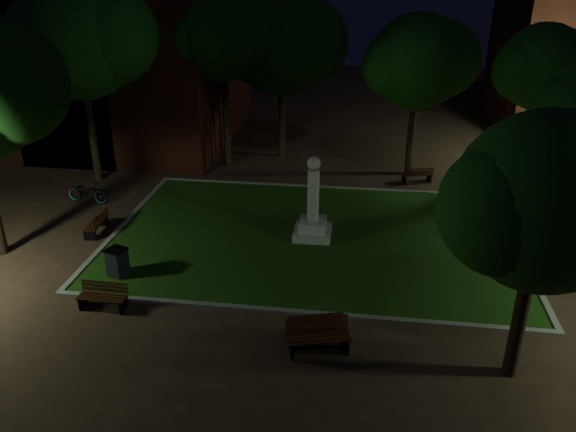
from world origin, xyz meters
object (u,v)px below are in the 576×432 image
Objects in this scene: trash_bin at (117,263)px; bicycle at (87,192)px; bench_near_left at (317,332)px; bench_near_right at (318,337)px; bench_far_side at (417,175)px; bench_left_side at (97,224)px; bench_west_near at (103,297)px; bench_right_side at (575,232)px; monument at (313,215)px.

trash_bin is 7.01m from bicycle.
bench_near_right reaches higher than bench_near_left.
bench_far_side is at bearing 58.86° from bench_near_right.
bench_left_side is at bearing 125.35° from trash_bin.
trash_bin reaches higher than bench_west_near.
bench_west_near is 1.01× the size of bench_left_side.
bench_near_right is 14.00m from bicycle.
bicycle is at bearing 72.46° from bench_right_side.
bench_near_left is 13.40m from bench_far_side.
trash_bin is at bearing 142.80° from bench_near_left.
bench_near_right is 0.95× the size of bicycle.
bicycle reaches higher than bench_right_side.
bench_near_left is 1.57× the size of trash_bin.
bench_near_right is at bearing -22.99° from trash_bin.
bench_far_side is 1.46× the size of trash_bin.
trash_bin is at bearing 140.98° from bench_near_right.
bench_right_side is (9.05, 7.84, -0.09)m from bench_near_right.
trash_bin is (-6.99, 2.96, 0.08)m from bench_near_right.
trash_bin reaches higher than bench_right_side.
bench_near_left is at bearing 85.58° from bench_near_right.
bench_west_near is 0.78× the size of bicycle.
bicycle is at bearing 120.42° from bench_west_near.
bench_right_side is at bearing 24.51° from bench_west_near.
trash_bin reaches higher than bench_far_side.
bench_west_near is 0.99× the size of bench_far_side.
bench_near_left is (0.75, -6.44, -0.56)m from monument.
monument reaches higher than bench_right_side.
bench_near_left is 1.11× the size of bench_right_side.
bench_near_right is 1.25× the size of bench_right_side.
bench_near_right reaches higher than bench_far_side.
bench_near_left reaches higher than bench_far_side.
bench_near_right is 6.78m from bench_west_near.
monument is 7.24m from trash_bin.
bench_far_side is (10.24, 12.02, -0.01)m from bench_west_near.
bench_left_side is 1.43× the size of trash_bin.
trash_bin is at bearing 92.08° from bench_right_side.
trash_bin is (-6.93, 2.69, 0.13)m from bench_near_left.
bench_west_near is at bearing 32.11° from bench_far_side.
bicycle is at bearing 125.87° from bench_near_left.
bicycle is at bearing 168.44° from monument.
bench_right_side is 0.76× the size of bicycle.
bench_near_left reaches higher than bench_west_near.
monument is at bearing 91.06° from bench_left_side.
trash_bin reaches higher than bench_near_left.
trash_bin is (2.15, -3.03, 0.15)m from bench_left_side.
monument is 6.79m from bench_near_right.
bench_near_left is at bearing -121.12° from bicycle.
monument is at bearing 80.65° from bench_near_left.
monument reaches higher than bench_left_side.
bench_near_left is 7.43m from trash_bin.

